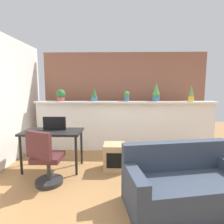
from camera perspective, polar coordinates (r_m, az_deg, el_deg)
name	(u,v)px	position (r m, az deg, el deg)	size (l,w,h in m)	color
ground_plane	(130,195)	(2.99, 5.46, -24.03)	(12.00, 12.00, 0.00)	#9E7042
divider_wall	(125,127)	(4.64, 3.89, -4.50)	(4.35, 0.16, 1.19)	white
plant_shelf	(125,102)	(4.52, 3.98, 3.07)	(4.35, 0.31, 0.04)	white
brick_wall_behind	(124,99)	(5.15, 3.69, 4.02)	(4.35, 0.10, 2.50)	#935B47
potted_plant_0	(61,95)	(4.73, -15.44, 5.05)	(0.22, 0.22, 0.29)	#B7474C
potted_plant_1	(94,95)	(4.56, -5.50, 5.28)	(0.17, 0.17, 0.34)	#386B84
potted_plant_2	(127,96)	(4.48, 4.52, 5.02)	(0.14, 0.14, 0.25)	#386B84
potted_plant_3	(156,93)	(4.63, 13.42, 5.71)	(0.17, 0.17, 0.44)	#386B84
potted_plant_4	(191,94)	(4.83, 23.20, 5.20)	(0.13, 0.13, 0.39)	gold
desk	(52,135)	(3.72, -17.85, -6.79)	(1.10, 0.60, 0.75)	black
tv_monitor	(54,123)	(3.74, -17.29, -3.35)	(0.44, 0.04, 0.26)	black
office_chair	(46,162)	(3.21, -19.68, -14.32)	(0.51, 0.51, 0.91)	#262628
side_cube_shelf	(114,157)	(3.64, 0.72, -13.60)	(0.40, 0.41, 0.50)	tan
couch	(184,185)	(2.80, 21.35, -20.17)	(1.67, 1.04, 0.80)	#333D4C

